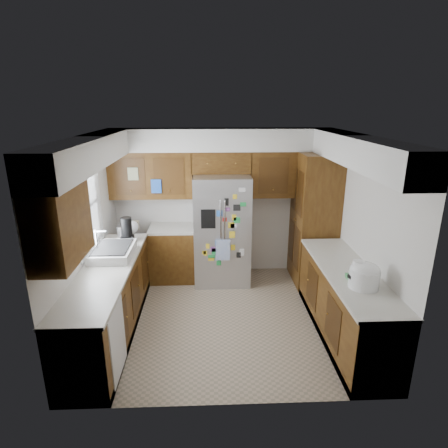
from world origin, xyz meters
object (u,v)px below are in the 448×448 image
(fridge, at_px, (222,230))
(paper_towel, at_px, (357,273))
(pantry, at_px, (314,219))
(rice_cooker, at_px, (364,275))

(fridge, distance_m, paper_towel, 2.53)
(pantry, height_order, paper_towel, pantry)
(rice_cooker, distance_m, paper_towel, 0.08)
(fridge, bearing_deg, paper_towel, -55.06)
(fridge, relative_size, paper_towel, 6.16)
(pantry, relative_size, paper_towel, 7.35)
(pantry, height_order, rice_cooker, pantry)
(fridge, height_order, rice_cooker, fridge)
(pantry, bearing_deg, fridge, 177.94)
(pantry, distance_m, paper_towel, 2.01)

